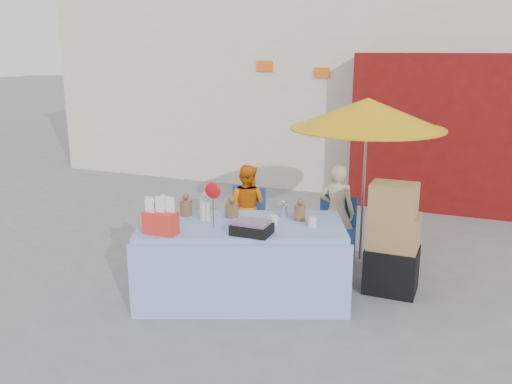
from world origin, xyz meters
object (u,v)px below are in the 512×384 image
at_px(market_table, 241,260).
at_px(chair_left, 243,232).
at_px(vendor_beige, 337,213).
at_px(box_stack, 393,243).
at_px(chair_right, 333,244).
at_px(umbrella, 367,114).
at_px(vendor_orange, 247,206).

xyz_separation_m(market_table, chair_left, (-0.56, 1.34, -0.19)).
height_order(vendor_beige, box_stack, vendor_beige).
bearing_deg(chair_left, vendor_beige, 7.56).
relative_size(chair_left, box_stack, 0.67).
distance_m(chair_right, umbrella, 1.69).
xyz_separation_m(vendor_beige, box_stack, (0.81, -0.69, -0.06)).
bearing_deg(chair_left, vendor_orange, 91.60).
relative_size(chair_right, umbrella, 0.41).
bearing_deg(box_stack, vendor_orange, 161.41).
bearing_deg(box_stack, umbrella, 121.16).
bearing_deg(box_stack, market_table, -152.45).
height_order(vendor_orange, umbrella, umbrella).
height_order(chair_right, vendor_beige, vendor_beige).
bearing_deg(vendor_beige, chair_left, 7.56).
xyz_separation_m(market_table, chair_right, (0.69, 1.34, -0.19)).
bearing_deg(chair_left, chair_right, 1.43).
bearing_deg(market_table, chair_left, 90.93).
bearing_deg(market_table, umbrella, 36.93).
bearing_deg(chair_right, vendor_beige, 91.60).
distance_m(market_table, chair_left, 1.46).
relative_size(market_table, umbrella, 1.18).
xyz_separation_m(vendor_orange, umbrella, (1.55, 0.15, 1.31)).
bearing_deg(chair_left, market_table, -65.94).
bearing_deg(umbrella, chair_left, -169.61).
relative_size(chair_right, vendor_beige, 0.66).
height_order(vendor_orange, box_stack, box_stack).
bearing_deg(vendor_orange, box_stack, 162.84).
height_order(market_table, box_stack, market_table).
relative_size(vendor_orange, vendor_beige, 0.91).
height_order(chair_left, chair_right, same).
height_order(chair_right, umbrella, umbrella).
xyz_separation_m(vendor_orange, box_stack, (2.06, -0.69, -0.00)).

